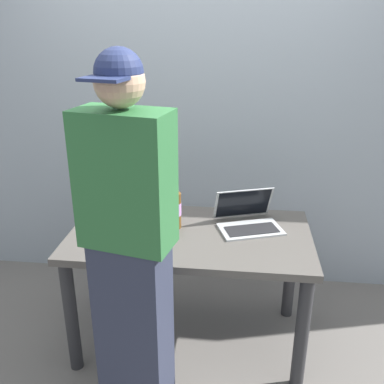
{
  "coord_description": "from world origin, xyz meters",
  "views": [
    {
      "loc": [
        0.26,
        -2.19,
        1.88
      ],
      "look_at": [
        0.01,
        0.0,
        0.99
      ],
      "focal_mm": 40.89,
      "sensor_mm": 36.0,
      "label": 1
    }
  ],
  "objects_px": {
    "beer_bottle_green": "(175,207)",
    "person_figure": "(130,257)",
    "laptop": "(248,219)",
    "beer_bottle_dark": "(173,217)",
    "beer_bottle_brown": "(142,211)"
  },
  "relations": [
    {
      "from": "beer_bottle_green",
      "to": "beer_bottle_dark",
      "type": "relative_size",
      "value": 1.11
    },
    {
      "from": "laptop",
      "to": "person_figure",
      "type": "relative_size",
      "value": 0.24
    },
    {
      "from": "beer_bottle_green",
      "to": "person_figure",
      "type": "distance_m",
      "value": 0.66
    },
    {
      "from": "beer_bottle_green",
      "to": "person_figure",
      "type": "xyz_separation_m",
      "value": [
        -0.1,
        -0.65,
        0.05
      ]
    },
    {
      "from": "laptop",
      "to": "beer_bottle_dark",
      "type": "distance_m",
      "value": 0.45
    },
    {
      "from": "beer_bottle_dark",
      "to": "laptop",
      "type": "bearing_deg",
      "value": 21.84
    },
    {
      "from": "beer_bottle_brown",
      "to": "person_figure",
      "type": "distance_m",
      "value": 0.61
    },
    {
      "from": "beer_bottle_dark",
      "to": "person_figure",
      "type": "xyz_separation_m",
      "value": [
        -0.1,
        -0.55,
        0.06
      ]
    },
    {
      "from": "beer_bottle_brown",
      "to": "laptop",
      "type": "bearing_deg",
      "value": 11.13
    },
    {
      "from": "laptop",
      "to": "beer_bottle_dark",
      "type": "relative_size",
      "value": 1.41
    },
    {
      "from": "beer_bottle_brown",
      "to": "beer_bottle_green",
      "type": "distance_m",
      "value": 0.19
    },
    {
      "from": "beer_bottle_dark",
      "to": "beer_bottle_green",
      "type": "bearing_deg",
      "value": 91.57
    },
    {
      "from": "beer_bottle_dark",
      "to": "person_figure",
      "type": "relative_size",
      "value": 0.17
    },
    {
      "from": "laptop",
      "to": "person_figure",
      "type": "xyz_separation_m",
      "value": [
        -0.51,
        -0.71,
        0.13
      ]
    },
    {
      "from": "laptop",
      "to": "beer_bottle_green",
      "type": "relative_size",
      "value": 1.26
    }
  ]
}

